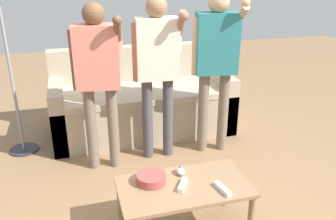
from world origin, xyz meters
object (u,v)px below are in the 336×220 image
coffee_table (184,192)px  game_remote_wand_near (183,185)px  game_remote_nunchuk (180,171)px  player_left (98,70)px  player_center (157,61)px  player_right (216,56)px  game_remote_wand_far (223,189)px  snack_bowl (151,178)px  couch (142,103)px

coffee_table → game_remote_wand_near: size_ratio=6.03×
game_remote_nunchuk → player_left: size_ratio=0.06×
player_left → player_center: (0.53, 0.07, 0.02)m
player_right → game_remote_wand_far: player_right is taller
player_right → game_remote_wand_near: 1.40m
snack_bowl → couch: bearing=80.4°
game_remote_wand_near → game_remote_wand_far: size_ratio=0.92×
couch → player_center: size_ratio=1.28×
couch → player_right: (0.58, -0.67, 0.65)m
snack_bowl → game_remote_wand_far: bearing=-27.9°
couch → player_left: 1.06m
game_remote_wand_near → snack_bowl: bearing=149.8°
coffee_table → snack_bowl: 0.23m
player_right → game_remote_wand_far: size_ratio=9.76×
player_left → player_right: player_right is taller
coffee_table → player_right: player_right is taller
player_right → game_remote_nunchuk: bearing=-124.2°
coffee_table → player_left: player_left is taller
couch → player_center: bearing=-87.9°
couch → game_remote_wand_far: (0.14, -1.88, 0.08)m
game_remote_nunchuk → player_right: size_ratio=0.06×
couch → game_remote_nunchuk: couch is taller
player_left → game_remote_wand_near: bearing=-68.7°
player_right → game_remote_wand_near: (-0.67, -1.09, -0.56)m
player_center → snack_bowl: bearing=-106.7°
couch → player_right: player_right is taller
player_right → couch: bearing=130.6°
game_remote_nunchuk → couch: bearing=87.7°
snack_bowl → player_center: bearing=73.3°
snack_bowl → game_remote_nunchuk: size_ratio=2.25×
couch → coffee_table: size_ratio=2.21×
game_remote_nunchuk → player_right: 1.27m
coffee_table → game_remote_nunchuk: 0.15m
couch → game_remote_wand_far: 1.88m
snack_bowl → player_right: player_right is taller
player_left → player_right: bearing=2.0°
player_right → game_remote_wand_near: bearing=-121.6°
couch → game_remote_nunchuk: (-0.06, -1.61, 0.09)m
player_left → game_remote_nunchuk: bearing=-63.9°
coffee_table → player_center: (0.11, 1.10, 0.61)m
player_left → player_center: size_ratio=0.98×
game_remote_nunchuk → game_remote_wand_near: size_ratio=0.61×
coffee_table → game_remote_nunchuk: bearing=82.6°
game_remote_nunchuk → game_remote_wand_far: (0.20, -0.26, -0.01)m
snack_bowl → player_left: bearing=103.4°
player_left → game_remote_wand_near: (0.41, -1.05, -0.53)m
couch → player_left: size_ratio=1.31×
coffee_table → game_remote_wand_near: bearing=-129.5°
player_right → game_remote_wand_far: (-0.44, -1.20, -0.56)m
coffee_table → player_left: (-0.42, 1.04, 0.59)m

